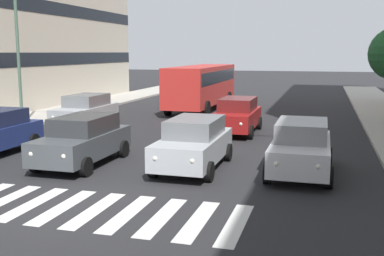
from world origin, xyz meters
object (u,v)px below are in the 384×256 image
(car_0, at_px, (301,147))
(car_1, at_px, (194,143))
(street_lamp_right, at_px, (23,42))
(car_row2_0, at_px, (237,115))
(car_2, at_px, (83,140))
(car_row2_1, at_px, (86,110))
(bus_behind_traffic, at_px, (202,83))

(car_0, distance_m, car_1, 3.56)
(street_lamp_right, bearing_deg, car_1, 150.85)
(car_1, relative_size, car_row2_0, 1.00)
(car_2, distance_m, car_row2_0, 8.85)
(car_row2_0, relative_size, car_row2_1, 1.00)
(car_row2_0, relative_size, street_lamp_right, 0.62)
(car_1, xyz_separation_m, car_row2_0, (-0.14, -7.36, 0.00))
(car_1, bearing_deg, street_lamp_right, -29.15)
(car_1, distance_m, car_2, 3.97)
(car_1, xyz_separation_m, street_lamp_right, (10.82, -6.03, 3.58))
(car_0, relative_size, car_row2_1, 1.00)
(car_1, bearing_deg, car_0, -175.11)
(car_0, xyz_separation_m, bus_behind_traffic, (7.49, -15.86, 0.97))
(car_2, xyz_separation_m, car_row2_0, (-4.08, -7.85, 0.00))
(car_row2_0, height_order, street_lamp_right, street_lamp_right)
(car_2, bearing_deg, car_row2_0, -117.45)
(car_row2_0, bearing_deg, street_lamp_right, 6.93)
(car_0, height_order, car_1, same)
(bus_behind_traffic, xyz_separation_m, street_lamp_right, (6.88, 10.13, 2.60))
(car_2, relative_size, car_row2_1, 1.00)
(bus_behind_traffic, height_order, street_lamp_right, street_lamp_right)
(street_lamp_right, bearing_deg, car_2, 136.53)
(car_row2_1, relative_size, street_lamp_right, 0.62)
(car_row2_0, height_order, car_row2_1, same)
(bus_behind_traffic, bearing_deg, car_row2_1, 66.54)
(car_0, height_order, car_row2_1, same)
(car_0, bearing_deg, car_2, 6.04)
(car_2, height_order, bus_behind_traffic, bus_behind_traffic)
(car_row2_0, xyz_separation_m, bus_behind_traffic, (4.08, -8.80, 0.97))
(car_1, height_order, street_lamp_right, street_lamp_right)
(car_2, relative_size, street_lamp_right, 0.62)
(car_2, bearing_deg, car_row2_1, -61.99)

